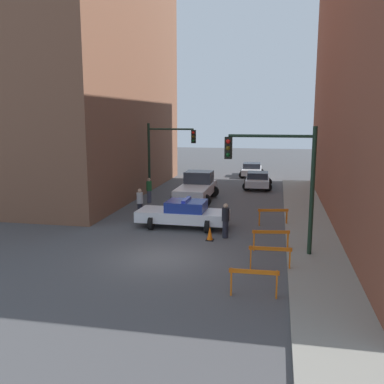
{
  "coord_description": "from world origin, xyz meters",
  "views": [
    {
      "loc": [
        4.48,
        -16.13,
        5.73
      ],
      "look_at": [
        0.17,
        5.4,
        1.79
      ],
      "focal_mm": 40.0,
      "sensor_mm": 36.0,
      "label": 1
    }
  ],
  "objects_px": {
    "police_car": "(184,214)",
    "barrier_front": "(254,278)",
    "barrier_mid": "(270,254)",
    "parked_car_mid": "(252,170)",
    "pedestrian_corner": "(149,190)",
    "traffic_light_near": "(283,171)",
    "barrier_back": "(271,237)",
    "traffic_light_far": "(164,149)",
    "pedestrian_sidewalk": "(226,220)",
    "white_truck": "(197,187)",
    "parked_car_near": "(258,180)",
    "pedestrian_crossing": "(140,203)",
    "traffic_cone": "(210,234)",
    "barrier_corner": "(273,214)"
  },
  "relations": [
    {
      "from": "barrier_mid",
      "to": "pedestrian_crossing",
      "type": "bearing_deg",
      "value": 136.34
    },
    {
      "from": "traffic_light_near",
      "to": "pedestrian_corner",
      "type": "distance_m",
      "value": 12.9
    },
    {
      "from": "pedestrian_corner",
      "to": "barrier_mid",
      "type": "height_order",
      "value": "pedestrian_corner"
    },
    {
      "from": "pedestrian_corner",
      "to": "traffic_cone",
      "type": "distance_m",
      "value": 9.47
    },
    {
      "from": "white_truck",
      "to": "barrier_back",
      "type": "xyz_separation_m",
      "value": [
        5.17,
        -10.24,
        -0.29
      ]
    },
    {
      "from": "traffic_light_far",
      "to": "pedestrian_sidewalk",
      "type": "bearing_deg",
      "value": -59.57
    },
    {
      "from": "barrier_back",
      "to": "barrier_front",
      "type": "bearing_deg",
      "value": -95.23
    },
    {
      "from": "police_car",
      "to": "traffic_cone",
      "type": "distance_m",
      "value": 2.73
    },
    {
      "from": "white_truck",
      "to": "barrier_front",
      "type": "bearing_deg",
      "value": -72.11
    },
    {
      "from": "barrier_back",
      "to": "traffic_light_near",
      "type": "bearing_deg",
      "value": -50.26
    },
    {
      "from": "parked_car_near",
      "to": "pedestrian_sidewalk",
      "type": "bearing_deg",
      "value": -94.23
    },
    {
      "from": "parked_car_mid",
      "to": "barrier_back",
      "type": "distance_m",
      "value": 22.72
    },
    {
      "from": "white_truck",
      "to": "pedestrian_corner",
      "type": "height_order",
      "value": "white_truck"
    },
    {
      "from": "pedestrian_sidewalk",
      "to": "barrier_back",
      "type": "xyz_separation_m",
      "value": [
        2.15,
        -1.59,
        -0.24
      ]
    },
    {
      "from": "traffic_light_far",
      "to": "barrier_back",
      "type": "distance_m",
      "value": 13.62
    },
    {
      "from": "traffic_light_far",
      "to": "white_truck",
      "type": "bearing_deg",
      "value": -15.66
    },
    {
      "from": "traffic_cone",
      "to": "traffic_light_far",
      "type": "bearing_deg",
      "value": 115.97
    },
    {
      "from": "police_car",
      "to": "pedestrian_sidewalk",
      "type": "relative_size",
      "value": 2.85
    },
    {
      "from": "barrier_front",
      "to": "barrier_back",
      "type": "bearing_deg",
      "value": 84.77
    },
    {
      "from": "police_car",
      "to": "barrier_front",
      "type": "height_order",
      "value": "police_car"
    },
    {
      "from": "parked_car_near",
      "to": "barrier_mid",
      "type": "distance_m",
      "value": 18.55
    },
    {
      "from": "traffic_light_near",
      "to": "barrier_back",
      "type": "height_order",
      "value": "traffic_light_near"
    },
    {
      "from": "pedestrian_corner",
      "to": "barrier_back",
      "type": "relative_size",
      "value": 1.05
    },
    {
      "from": "parked_car_near",
      "to": "pedestrian_crossing",
      "type": "relative_size",
      "value": 2.61
    },
    {
      "from": "parked_car_near",
      "to": "white_truck",
      "type": "bearing_deg",
      "value": -124.2
    },
    {
      "from": "barrier_mid",
      "to": "parked_car_mid",
      "type": "bearing_deg",
      "value": 95.05
    },
    {
      "from": "barrier_mid",
      "to": "barrier_corner",
      "type": "relative_size",
      "value": 1.02
    },
    {
      "from": "parked_car_mid",
      "to": "pedestrian_corner",
      "type": "xyz_separation_m",
      "value": [
        -5.93,
        -13.78,
        0.19
      ]
    },
    {
      "from": "pedestrian_crossing",
      "to": "pedestrian_sidewalk",
      "type": "distance_m",
      "value": 6.11
    },
    {
      "from": "traffic_light_far",
      "to": "barrier_corner",
      "type": "distance_m",
      "value": 10.49
    },
    {
      "from": "traffic_light_near",
      "to": "barrier_back",
      "type": "relative_size",
      "value": 3.28
    },
    {
      "from": "parked_car_mid",
      "to": "barrier_front",
      "type": "bearing_deg",
      "value": -88.2
    },
    {
      "from": "police_car",
      "to": "pedestrian_crossing",
      "type": "relative_size",
      "value": 2.85
    },
    {
      "from": "pedestrian_crossing",
      "to": "barrier_back",
      "type": "relative_size",
      "value": 1.05
    },
    {
      "from": "traffic_light_far",
      "to": "white_truck",
      "type": "relative_size",
      "value": 0.96
    },
    {
      "from": "police_car",
      "to": "barrier_front",
      "type": "distance_m",
      "value": 8.99
    },
    {
      "from": "pedestrian_sidewalk",
      "to": "barrier_back",
      "type": "distance_m",
      "value": 2.69
    },
    {
      "from": "pedestrian_crossing",
      "to": "barrier_front",
      "type": "xyz_separation_m",
      "value": [
        6.96,
        -9.61,
        -0.24
      ]
    },
    {
      "from": "barrier_front",
      "to": "barrier_back",
      "type": "xyz_separation_m",
      "value": [
        0.45,
        4.9,
        0.0
      ]
    },
    {
      "from": "white_truck",
      "to": "parked_car_mid",
      "type": "height_order",
      "value": "white_truck"
    },
    {
      "from": "parked_car_mid",
      "to": "traffic_cone",
      "type": "distance_m",
      "value": 21.61
    },
    {
      "from": "traffic_light_near",
      "to": "barrier_mid",
      "type": "bearing_deg",
      "value": -101.43
    },
    {
      "from": "police_car",
      "to": "barrier_corner",
      "type": "xyz_separation_m",
      "value": [
        4.54,
        1.22,
        -0.11
      ]
    },
    {
      "from": "pedestrian_crossing",
      "to": "traffic_cone",
      "type": "relative_size",
      "value": 2.53
    },
    {
      "from": "parked_car_near",
      "to": "police_car",
      "type": "bearing_deg",
      "value": -104.73
    },
    {
      "from": "barrier_mid",
      "to": "traffic_cone",
      "type": "height_order",
      "value": "barrier_mid"
    },
    {
      "from": "traffic_light_far",
      "to": "police_car",
      "type": "height_order",
      "value": "traffic_light_far"
    },
    {
      "from": "white_truck",
      "to": "barrier_back",
      "type": "relative_size",
      "value": 3.41
    },
    {
      "from": "parked_car_near",
      "to": "traffic_cone",
      "type": "relative_size",
      "value": 6.6
    },
    {
      "from": "pedestrian_sidewalk",
      "to": "white_truck",
      "type": "bearing_deg",
      "value": -173.45
    }
  ]
}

